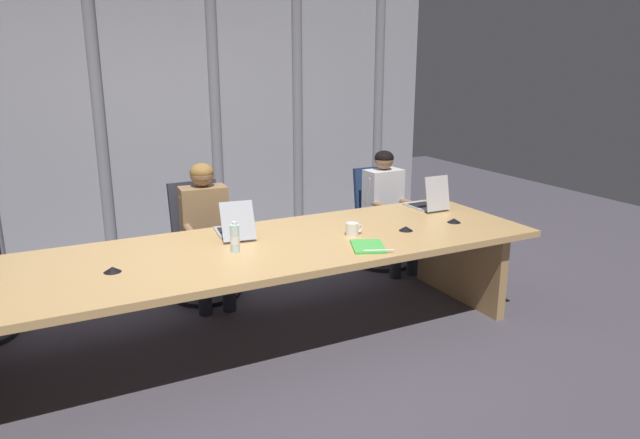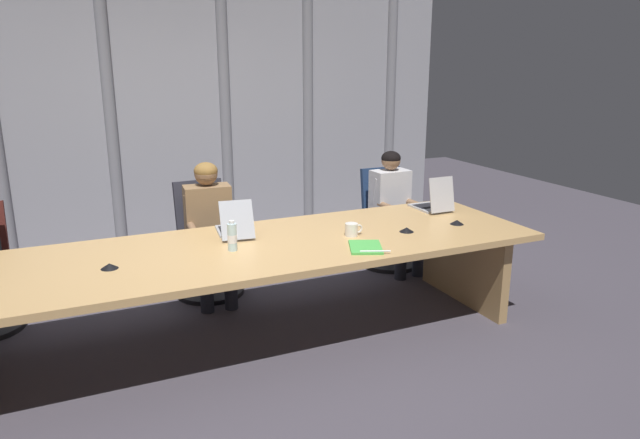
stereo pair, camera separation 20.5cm
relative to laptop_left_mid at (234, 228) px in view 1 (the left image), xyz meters
name	(u,v)px [view 1 (the left image)]	position (x,y,z in m)	size (l,w,h in m)	color
ground_plane	(251,344)	(-0.02, -0.34, -0.79)	(12.79, 12.79, 0.00)	#47424C
conference_table	(248,266)	(-0.02, -0.34, -0.19)	(4.35, 1.25, 0.74)	tan
curtain_backdrop	(161,123)	(-0.02, 2.20, 0.58)	(6.39, 0.17, 2.75)	#9999A0
laptop_left_mid	(234,228)	(0.00, 0.00, 0.00)	(0.30, 0.47, 0.28)	#A8ADB7
laptop_center	(428,202)	(1.79, -0.01, 0.00)	(0.24, 0.38, 0.31)	#BCBCC1
office_chair_left_mid	(202,254)	(-0.05, 0.76, -0.43)	(0.60, 0.60, 0.99)	#2D2D38
office_chair_center	(381,228)	(1.81, 0.76, -0.43)	(0.60, 0.60, 0.96)	navy
person_left_mid	(206,224)	(-0.04, 0.60, -0.12)	(0.43, 0.57, 1.18)	olive
person_center	(388,203)	(1.78, 0.60, -0.14)	(0.38, 0.55, 1.16)	silver
water_bottle_primary	(235,238)	(-0.12, -0.38, 0.04)	(0.07, 0.07, 0.21)	silver
coffee_mug_near	(352,229)	(0.79, -0.41, -0.01)	(0.14, 0.09, 0.10)	white
conference_mic_left_side	(454,220)	(1.70, -0.47, -0.04)	(0.11, 0.11, 0.04)	black
conference_mic_middle	(406,228)	(1.22, -0.49, -0.04)	(0.11, 0.11, 0.04)	black
conference_mic_right_side	(112,269)	(-0.94, -0.41, -0.04)	(0.11, 0.11, 0.04)	black
spiral_notepad	(368,247)	(0.74, -0.72, -0.05)	(0.32, 0.37, 0.03)	#4CB74C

